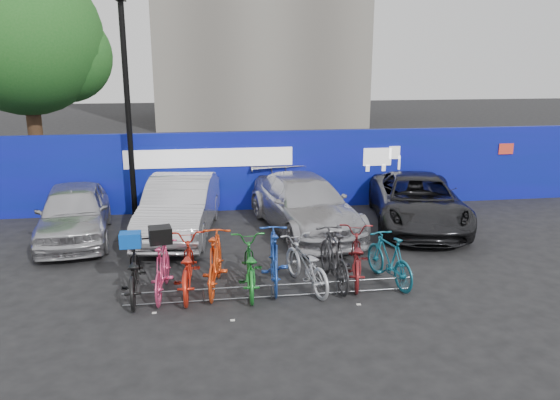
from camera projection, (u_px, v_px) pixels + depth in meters
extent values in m
plane|color=black|center=(268.00, 286.00, 11.14)|extent=(100.00, 100.00, 0.00)
cube|color=navy|center=(243.00, 171.00, 16.58)|extent=(22.00, 0.15, 2.40)
cube|color=white|center=(209.00, 158.00, 16.23)|extent=(5.00, 0.02, 0.55)
cube|color=white|center=(377.00, 157.00, 16.99)|extent=(1.20, 0.02, 0.90)
cube|color=#EE3C2A|center=(506.00, 149.00, 17.56)|extent=(0.50, 0.02, 0.35)
cylinder|color=#382314|center=(35.00, 132.00, 19.23)|extent=(0.50, 0.50, 4.00)
sphere|color=#1C581B|center=(25.00, 38.00, 18.43)|extent=(5.20, 5.20, 5.20)
sphere|color=#1C581B|center=(66.00, 56.00, 19.03)|extent=(3.20, 3.20, 3.20)
cylinder|color=black|center=(128.00, 115.00, 15.11)|extent=(0.16, 0.16, 6.00)
cylinder|color=#595B60|center=(271.00, 285.00, 10.49)|extent=(5.60, 0.03, 0.03)
cylinder|color=#595B60|center=(271.00, 296.00, 10.55)|extent=(5.60, 0.03, 0.03)
cylinder|color=#595B60|center=(133.00, 300.00, 10.16)|extent=(0.03, 0.03, 0.28)
cylinder|color=#595B60|center=(203.00, 296.00, 10.34)|extent=(0.03, 0.03, 0.28)
cylinder|color=#595B60|center=(271.00, 292.00, 10.53)|extent=(0.03, 0.03, 0.28)
cylinder|color=#595B60|center=(337.00, 288.00, 10.71)|extent=(0.03, 0.03, 0.28)
cylinder|color=#595B60|center=(400.00, 284.00, 10.89)|extent=(0.03, 0.03, 0.28)
imported|color=#B6B5BA|center=(74.00, 212.00, 13.88)|extent=(2.21, 4.39, 1.44)
imported|color=#B9B8BD|center=(180.00, 207.00, 14.25)|extent=(2.24, 4.80, 1.52)
imported|color=#B3B3B9|center=(304.00, 204.00, 14.67)|extent=(2.83, 5.23, 1.44)
imported|color=black|center=(417.00, 201.00, 15.06)|extent=(3.40, 5.42, 1.40)
imported|color=black|center=(133.00, 272.00, 10.54)|extent=(0.82, 2.00, 1.03)
imported|color=#DA3B6D|center=(162.00, 269.00, 10.62)|extent=(0.65, 1.83, 1.08)
imported|color=red|center=(186.00, 266.00, 10.75)|extent=(0.78, 2.09, 1.09)
imported|color=red|center=(215.00, 261.00, 10.84)|extent=(0.84, 2.06, 1.20)
imported|color=#1D7E29|center=(249.00, 266.00, 10.83)|extent=(0.79, 2.01, 1.04)
imported|color=#2044A0|center=(274.00, 258.00, 11.04)|extent=(0.74, 2.03, 1.20)
imported|color=#B3B6BB|center=(306.00, 264.00, 10.96)|extent=(1.13, 2.01, 1.00)
imported|color=#272629|center=(334.00, 257.00, 11.13)|extent=(0.65, 1.97, 1.17)
imported|color=maroon|center=(356.00, 256.00, 11.32)|extent=(1.20, 2.13, 1.06)
imported|color=#14637C|center=(389.00, 259.00, 11.19)|extent=(0.85, 1.82, 1.05)
cube|color=#0942AC|center=(130.00, 240.00, 10.38)|extent=(0.40, 0.31, 0.28)
cube|color=black|center=(160.00, 235.00, 10.44)|extent=(0.48, 0.44, 0.31)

